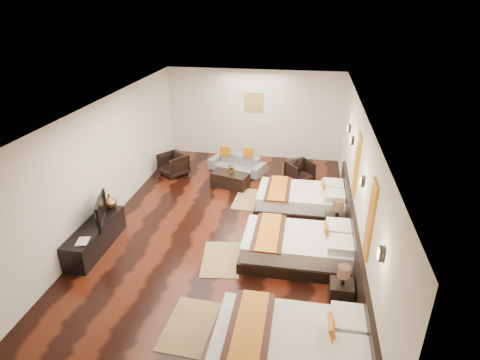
% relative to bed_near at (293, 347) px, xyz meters
% --- Properties ---
extents(floor, '(5.50, 9.50, 0.01)m').
position_rel_bed_near_xyz_m(floor, '(-1.70, 3.24, -0.30)').
color(floor, black).
rests_on(floor, ground).
extents(ceiling, '(5.50, 9.50, 0.01)m').
position_rel_bed_near_xyz_m(ceiling, '(-1.70, 3.24, 2.50)').
color(ceiling, white).
rests_on(ceiling, floor).
extents(back_wall, '(5.50, 0.01, 2.80)m').
position_rel_bed_near_xyz_m(back_wall, '(-1.70, 7.99, 1.10)').
color(back_wall, silver).
rests_on(back_wall, floor).
extents(left_wall, '(0.01, 9.50, 2.80)m').
position_rel_bed_near_xyz_m(left_wall, '(-4.45, 3.24, 1.10)').
color(left_wall, silver).
rests_on(left_wall, floor).
extents(right_wall, '(0.01, 9.50, 2.80)m').
position_rel_bed_near_xyz_m(right_wall, '(1.05, 3.24, 1.10)').
color(right_wall, silver).
rests_on(right_wall, floor).
extents(headboard_panel, '(0.08, 6.60, 0.90)m').
position_rel_bed_near_xyz_m(headboard_panel, '(1.01, 2.44, 0.15)').
color(headboard_panel, black).
rests_on(headboard_panel, floor).
extents(bed_near, '(2.28, 1.44, 0.87)m').
position_rel_bed_near_xyz_m(bed_near, '(0.00, 0.00, 0.00)').
color(bed_near, black).
rests_on(bed_near, floor).
extents(bed_mid, '(2.25, 1.42, 0.86)m').
position_rel_bed_near_xyz_m(bed_mid, '(-0.00, 2.51, -0.00)').
color(bed_mid, black).
rests_on(bed_mid, floor).
extents(bed_far, '(2.19, 1.38, 0.83)m').
position_rel_bed_near_xyz_m(bed_far, '(-0.00, 4.54, -0.01)').
color(bed_far, black).
rests_on(bed_far, floor).
extents(nightstand_a, '(0.40, 0.40, 0.78)m').
position_rel_bed_near_xyz_m(nightstand_a, '(0.75, 1.34, -0.02)').
color(nightstand_a, black).
rests_on(nightstand_a, floor).
extents(nightstand_b, '(0.46, 0.46, 0.91)m').
position_rel_bed_near_xyz_m(nightstand_b, '(0.75, 3.45, 0.02)').
color(nightstand_b, black).
rests_on(nightstand_b, floor).
extents(jute_mat_near, '(0.81, 1.23, 0.01)m').
position_rel_bed_near_xyz_m(jute_mat_near, '(-1.66, 0.41, -0.29)').
color(jute_mat_near, '#957B4C').
rests_on(jute_mat_near, floor).
extents(jute_mat_mid, '(0.90, 1.29, 0.01)m').
position_rel_bed_near_xyz_m(jute_mat_mid, '(-1.54, 2.24, -0.29)').
color(jute_mat_mid, '#957B4C').
rests_on(jute_mat_mid, floor).
extents(jute_mat_far, '(0.80, 1.23, 0.01)m').
position_rel_bed_near_xyz_m(jute_mat_far, '(-1.36, 4.88, -0.29)').
color(jute_mat_far, '#957B4C').
rests_on(jute_mat_far, floor).
extents(tv_console, '(0.50, 1.80, 0.55)m').
position_rel_bed_near_xyz_m(tv_console, '(-4.20, 2.18, -0.02)').
color(tv_console, black).
rests_on(tv_console, floor).
extents(tv, '(0.44, 0.95, 0.55)m').
position_rel_bed_near_xyz_m(tv, '(-4.15, 2.32, 0.53)').
color(tv, black).
rests_on(tv, tv_console).
extents(book, '(0.29, 0.34, 0.03)m').
position_rel_bed_near_xyz_m(book, '(-4.20, 1.56, 0.27)').
color(book, black).
rests_on(book, tv_console).
extents(figurine, '(0.33, 0.33, 0.33)m').
position_rel_bed_near_xyz_m(figurine, '(-4.20, 2.95, 0.42)').
color(figurine, brown).
rests_on(figurine, tv_console).
extents(sofa, '(1.80, 1.17, 0.49)m').
position_rel_bed_near_xyz_m(sofa, '(-2.00, 6.62, -0.05)').
color(sofa, slate).
rests_on(sofa, floor).
extents(armchair_left, '(0.99, 1.00, 0.66)m').
position_rel_bed_near_xyz_m(armchair_left, '(-3.80, 6.06, 0.03)').
color(armchair_left, black).
rests_on(armchair_left, floor).
extents(armchair_right, '(0.92, 0.93, 0.61)m').
position_rel_bed_near_xyz_m(armchair_right, '(-0.12, 6.23, 0.01)').
color(armchair_right, black).
rests_on(armchair_right, floor).
extents(coffee_table, '(1.10, 0.76, 0.40)m').
position_rel_bed_near_xyz_m(coffee_table, '(-2.00, 5.57, -0.10)').
color(coffee_table, black).
rests_on(coffee_table, floor).
extents(table_plant, '(0.30, 0.28, 0.27)m').
position_rel_bed_near_xyz_m(table_plant, '(-1.98, 5.63, 0.24)').
color(table_plant, '#306321').
rests_on(table_plant, coffee_table).
extents(orange_panel_a, '(0.04, 0.40, 1.30)m').
position_rel_bed_near_xyz_m(orange_panel_a, '(1.03, 1.34, 1.40)').
color(orange_panel_a, '#D86014').
rests_on(orange_panel_a, right_wall).
extents(orange_panel_b, '(0.04, 0.40, 1.30)m').
position_rel_bed_near_xyz_m(orange_panel_b, '(1.03, 3.54, 1.40)').
color(orange_panel_b, '#D86014').
rests_on(orange_panel_b, right_wall).
extents(sconce_near, '(0.07, 0.12, 0.18)m').
position_rel_bed_near_xyz_m(sconce_near, '(1.01, 0.24, 1.55)').
color(sconce_near, black).
rests_on(sconce_near, right_wall).
extents(sconce_mid, '(0.07, 0.12, 0.18)m').
position_rel_bed_near_xyz_m(sconce_mid, '(1.01, 2.44, 1.55)').
color(sconce_mid, black).
rests_on(sconce_mid, right_wall).
extents(sconce_far, '(0.07, 0.12, 0.18)m').
position_rel_bed_near_xyz_m(sconce_far, '(1.01, 4.64, 1.55)').
color(sconce_far, black).
rests_on(sconce_far, right_wall).
extents(sconce_lounge, '(0.07, 0.12, 0.18)m').
position_rel_bed_near_xyz_m(sconce_lounge, '(1.01, 5.54, 1.55)').
color(sconce_lounge, black).
rests_on(sconce_lounge, right_wall).
extents(gold_artwork, '(0.60, 0.04, 0.60)m').
position_rel_bed_near_xyz_m(gold_artwork, '(-1.70, 7.97, 1.50)').
color(gold_artwork, '#AD873F').
rests_on(gold_artwork, back_wall).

